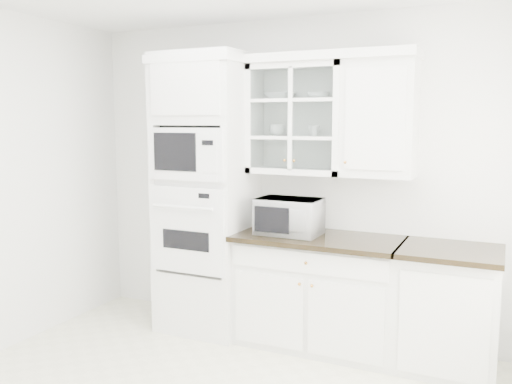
% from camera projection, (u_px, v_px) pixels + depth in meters
% --- Properties ---
extents(room_shell, '(4.00, 3.50, 2.70)m').
position_uv_depth(room_shell, '(229.00, 130.00, 3.44)').
color(room_shell, white).
rests_on(room_shell, ground).
extents(oven_column, '(0.76, 0.68, 2.40)m').
position_uv_depth(oven_column, '(206.00, 194.00, 4.72)').
color(oven_column, white).
rests_on(oven_column, ground).
extents(base_cabinet_run, '(1.32, 0.67, 0.92)m').
position_uv_depth(base_cabinet_run, '(319.00, 290.00, 4.41)').
color(base_cabinet_run, white).
rests_on(base_cabinet_run, ground).
extents(extra_base_cabinet, '(0.72, 0.67, 0.92)m').
position_uv_depth(extra_base_cabinet, '(448.00, 308.00, 3.99)').
color(extra_base_cabinet, white).
rests_on(extra_base_cabinet, ground).
extents(upper_cabinet_glass, '(0.80, 0.33, 0.90)m').
position_uv_depth(upper_cabinet_glass, '(298.00, 119.00, 4.46)').
color(upper_cabinet_glass, white).
rests_on(upper_cabinet_glass, room_shell).
extents(upper_cabinet_solid, '(0.55, 0.33, 0.90)m').
position_uv_depth(upper_cabinet_solid, '(380.00, 119.00, 4.17)').
color(upper_cabinet_solid, white).
rests_on(upper_cabinet_solid, room_shell).
extents(crown_molding, '(2.14, 0.38, 0.07)m').
position_uv_depth(crown_molding, '(285.00, 59.00, 4.41)').
color(crown_molding, white).
rests_on(crown_molding, room_shell).
extents(countertop_microwave, '(0.50, 0.42, 0.29)m').
position_uv_depth(countertop_microwave, '(290.00, 216.00, 4.40)').
color(countertop_microwave, white).
rests_on(countertop_microwave, base_cabinet_run).
extents(bowl_a, '(0.27, 0.27, 0.06)m').
position_uv_depth(bowl_a, '(280.00, 96.00, 4.51)').
color(bowl_a, white).
rests_on(bowl_a, upper_cabinet_glass).
extents(bowl_b, '(0.20, 0.20, 0.06)m').
position_uv_depth(bowl_b, '(318.00, 96.00, 4.37)').
color(bowl_b, white).
rests_on(bowl_b, upper_cabinet_glass).
extents(cup_a, '(0.14, 0.14, 0.10)m').
position_uv_depth(cup_a, '(277.00, 130.00, 4.56)').
color(cup_a, white).
rests_on(cup_a, upper_cabinet_glass).
extents(cup_b, '(0.10, 0.10, 0.09)m').
position_uv_depth(cup_b, '(314.00, 131.00, 4.43)').
color(cup_b, white).
rests_on(cup_b, upper_cabinet_glass).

